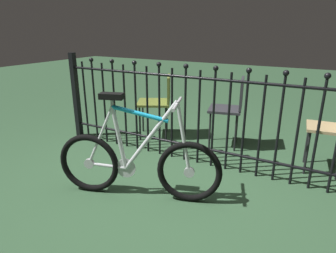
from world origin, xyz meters
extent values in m
plane|color=#325436|center=(0.00, 0.00, 0.00)|extent=(20.00, 20.00, 0.00)
cylinder|color=black|center=(-1.76, 0.66, 0.52)|extent=(0.03, 0.03, 1.05)
sphere|color=black|center=(-1.76, 0.66, 1.07)|extent=(0.06, 0.06, 0.06)
cylinder|color=black|center=(-1.59, 0.66, 0.52)|extent=(0.03, 0.03, 1.05)
cylinder|color=black|center=(-1.43, 0.66, 0.52)|extent=(0.03, 0.03, 1.05)
sphere|color=black|center=(-1.43, 0.66, 1.07)|extent=(0.06, 0.06, 0.06)
cylinder|color=black|center=(-1.26, 0.66, 0.52)|extent=(0.03, 0.03, 1.05)
cylinder|color=black|center=(-1.10, 0.66, 0.52)|extent=(0.03, 0.03, 1.05)
sphere|color=black|center=(-1.10, 0.66, 1.07)|extent=(0.06, 0.06, 0.06)
cylinder|color=black|center=(-0.93, 0.66, 0.52)|extent=(0.03, 0.03, 1.05)
cylinder|color=black|center=(-0.77, 0.66, 0.52)|extent=(0.03, 0.03, 1.05)
sphere|color=black|center=(-0.77, 0.66, 1.07)|extent=(0.06, 0.06, 0.06)
cylinder|color=black|center=(-0.60, 0.66, 0.52)|extent=(0.03, 0.03, 1.05)
cylinder|color=black|center=(-0.44, 0.66, 0.52)|extent=(0.03, 0.03, 1.05)
sphere|color=black|center=(-0.44, 0.66, 1.07)|extent=(0.06, 0.06, 0.06)
cylinder|color=black|center=(-0.27, 0.66, 0.52)|extent=(0.03, 0.03, 1.05)
cylinder|color=black|center=(-0.11, 0.66, 0.52)|extent=(0.03, 0.03, 1.05)
sphere|color=black|center=(-0.11, 0.66, 1.07)|extent=(0.06, 0.06, 0.06)
cylinder|color=black|center=(0.06, 0.66, 0.52)|extent=(0.03, 0.03, 1.05)
cylinder|color=black|center=(0.22, 0.66, 0.52)|extent=(0.03, 0.03, 1.05)
sphere|color=black|center=(0.22, 0.66, 1.07)|extent=(0.06, 0.06, 0.06)
cylinder|color=black|center=(0.39, 0.66, 0.52)|extent=(0.03, 0.03, 1.05)
cylinder|color=black|center=(0.55, 0.66, 0.52)|extent=(0.03, 0.03, 1.05)
sphere|color=black|center=(0.55, 0.66, 1.07)|extent=(0.06, 0.06, 0.06)
cylinder|color=black|center=(0.72, 0.66, 0.52)|extent=(0.03, 0.03, 1.05)
cylinder|color=black|center=(0.88, 0.66, 0.52)|extent=(0.03, 0.03, 1.05)
sphere|color=black|center=(0.88, 0.66, 1.07)|extent=(0.06, 0.06, 0.06)
cylinder|color=black|center=(1.05, 0.66, 0.52)|extent=(0.03, 0.03, 1.05)
cylinder|color=black|center=(1.22, 0.66, 0.52)|extent=(0.03, 0.03, 1.05)
sphere|color=black|center=(1.22, 0.66, 1.07)|extent=(0.06, 0.06, 0.06)
cylinder|color=black|center=(0.00, 0.66, 0.19)|extent=(3.52, 0.03, 0.03)
cylinder|color=black|center=(0.00, 0.66, 0.96)|extent=(3.52, 0.03, 0.03)
cube|color=black|center=(-1.76, 0.66, 0.58)|extent=(0.07, 0.07, 1.15)
torus|color=black|center=(-0.57, -0.38, 0.28)|extent=(0.55, 0.23, 0.56)
cylinder|color=silver|center=(-0.57, -0.38, 0.28)|extent=(0.10, 0.06, 0.09)
torus|color=black|center=(0.30, -0.09, 0.28)|extent=(0.55, 0.23, 0.56)
cylinder|color=silver|center=(0.30, -0.09, 0.28)|extent=(0.10, 0.06, 0.09)
cylinder|color=silver|center=(-0.02, -0.20, 0.59)|extent=(0.48, 0.19, 0.66)
cylinder|color=#19A5D8|center=(-0.10, -0.23, 0.78)|extent=(0.47, 0.19, 0.14)
cylinder|color=silver|center=(-0.28, -0.29, 0.55)|extent=(0.13, 0.07, 0.57)
cylinder|color=silver|center=(-0.41, -0.33, 0.28)|extent=(0.34, 0.14, 0.04)
cylinder|color=silver|center=(-0.45, -0.34, 0.56)|extent=(0.27, 0.11, 0.56)
cylinder|color=silver|center=(0.25, -0.11, 0.59)|extent=(0.14, 0.07, 0.63)
cylinder|color=silver|center=(0.20, -0.13, 0.89)|extent=(0.03, 0.03, 0.02)
cylinder|color=silver|center=(0.20, -0.13, 0.88)|extent=(0.15, 0.39, 0.03)
cylinder|color=silver|center=(-0.33, -0.30, 0.87)|extent=(0.03, 0.03, 0.07)
cube|color=black|center=(-0.33, -0.30, 0.92)|extent=(0.22, 0.15, 0.05)
cylinder|color=silver|center=(-0.24, -0.27, 0.27)|extent=(0.17, 0.07, 0.18)
cylinder|color=black|center=(-0.91, 0.93, 0.23)|extent=(0.02, 0.02, 0.47)
cylinder|color=black|center=(-1.07, 1.25, 0.23)|extent=(0.02, 0.02, 0.47)
cylinder|color=black|center=(-0.60, 1.09, 0.23)|extent=(0.02, 0.02, 0.47)
cylinder|color=black|center=(-0.76, 1.41, 0.23)|extent=(0.02, 0.02, 0.47)
cube|color=olive|center=(-0.83, 1.17, 0.48)|extent=(0.59, 0.59, 0.03)
cube|color=olive|center=(-0.65, 1.26, 0.68)|extent=(0.22, 0.38, 0.35)
cylinder|color=black|center=(1.15, 0.96, 0.24)|extent=(0.02, 0.02, 0.47)
cylinder|color=black|center=(1.12, 1.25, 0.24)|extent=(0.02, 0.02, 0.47)
cube|color=tan|center=(1.28, 1.12, 0.49)|extent=(0.40, 0.40, 0.03)
cylinder|color=black|center=(0.02, 1.11, 0.24)|extent=(0.02, 0.02, 0.47)
cylinder|color=black|center=(-0.05, 1.42, 0.24)|extent=(0.02, 0.02, 0.47)
cylinder|color=black|center=(0.33, 1.18, 0.24)|extent=(0.02, 0.02, 0.47)
cylinder|color=black|center=(0.26, 1.49, 0.24)|extent=(0.02, 0.02, 0.47)
cube|color=#2D2D33|center=(0.14, 1.30, 0.49)|extent=(0.48, 0.48, 0.03)
cube|color=#2D2D33|center=(0.32, 1.34, 0.70)|extent=(0.12, 0.37, 0.37)
camera|label=1|loc=(1.23, -2.14, 1.46)|focal=31.10mm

